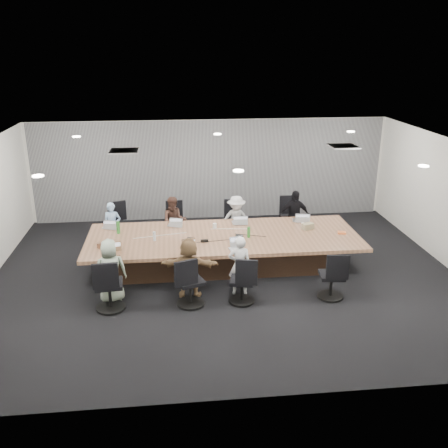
{
  "coord_description": "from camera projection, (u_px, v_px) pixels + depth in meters",
  "views": [
    {
      "loc": [
        -1.1,
        -9.74,
        4.72
      ],
      "look_at": [
        0.0,
        0.4,
        1.05
      ],
      "focal_mm": 40.0,
      "sensor_mm": 36.0,
      "label": 1
    }
  ],
  "objects": [
    {
      "name": "wall_back",
      "position": [
        210.0,
        170.0,
        14.09
      ],
      "size": [
        10.0,
        0.0,
        2.8
      ],
      "primitive_type": "cube",
      "rotation": [
        1.57,
        0.0,
        0.0
      ],
      "color": "silver",
      "rests_on": "ground"
    },
    {
      "name": "mug_brown",
      "position": [
        99.0,
        245.0,
        10.36
      ],
      "size": [
        0.12,
        0.12,
        0.11
      ],
      "primitive_type": "cylinder",
      "rotation": [
        0.0,
        0.0,
        -0.41
      ],
      "color": "brown",
      "rests_on": "conference_table"
    },
    {
      "name": "person_0",
      "position": [
        112.0,
        226.0,
        12.1
      ],
      "size": [
        0.44,
        0.3,
        1.16
      ],
      "primitive_type": "imported",
      "rotation": [
        0.0,
        0.0,
        6.23
      ],
      "color": "#97BCE6",
      "rests_on": "ground"
    },
    {
      "name": "curtain",
      "position": [
        211.0,
        170.0,
        14.02
      ],
      "size": [
        9.8,
        0.04,
        2.8
      ],
      "primitive_type": "cube",
      "color": "gray",
      "rests_on": "ground"
    },
    {
      "name": "cup_white_far",
      "position": [
        215.0,
        226.0,
        11.49
      ],
      "size": [
        0.1,
        0.1,
        0.11
      ],
      "primitive_type": "cylinder",
      "rotation": [
        0.0,
        0.0,
        -0.13
      ],
      "color": "white",
      "rests_on": "conference_table"
    },
    {
      "name": "chair_4",
      "position": [
        109.0,
        288.0,
        9.32
      ],
      "size": [
        0.64,
        0.64,
        0.87
      ],
      "primitive_type": null,
      "rotation": [
        0.0,
        0.0,
        0.09
      ],
      "color": "black",
      "rests_on": "ground"
    },
    {
      "name": "person_1",
      "position": [
        174.0,
        222.0,
        12.23
      ],
      "size": [
        0.63,
        0.5,
        1.26
      ],
      "primitive_type": "imported",
      "rotation": [
        0.0,
        0.0,
        6.31
      ],
      "color": "#492F26",
      "rests_on": "ground"
    },
    {
      "name": "person_5",
      "position": [
        189.0,
        268.0,
        9.74
      ],
      "size": [
        1.19,
        0.53,
        1.24
      ],
      "primitive_type": "imported",
      "rotation": [
        0.0,
        0.0,
        3.0
      ],
      "color": "brown",
      "rests_on": "ground"
    },
    {
      "name": "laptop_6",
      "position": [
        236.0,
        249.0,
        10.31
      ],
      "size": [
        0.32,
        0.24,
        0.02
      ],
      "primitive_type": "cube",
      "rotation": [
        0.0,
        0.0,
        0.18
      ],
      "color": "#B2B2B7",
      "rests_on": "conference_table"
    },
    {
      "name": "chair_7",
      "position": [
        331.0,
        279.0,
        9.76
      ],
      "size": [
        0.6,
        0.6,
        0.8
      ],
      "primitive_type": null,
      "rotation": [
        0.0,
        0.0,
        -0.11
      ],
      "color": "black",
      "rests_on": "ground"
    },
    {
      "name": "snack_packet",
      "position": [
        342.0,
        233.0,
        11.16
      ],
      "size": [
        0.21,
        0.16,
        0.04
      ],
      "primitive_type": "cube",
      "rotation": [
        0.0,
        0.0,
        -0.25
      ],
      "color": "orange",
      "rests_on": "conference_table"
    },
    {
      "name": "cup_white_near",
      "position": [
        303.0,
        225.0,
        11.55
      ],
      "size": [
        0.09,
        0.09,
        0.1
      ],
      "primitive_type": "cylinder",
      "rotation": [
        0.0,
        0.0,
        -0.18
      ],
      "color": "white",
      "rests_on": "conference_table"
    },
    {
      "name": "mic_right",
      "position": [
        239.0,
        236.0,
        10.99
      ],
      "size": [
        0.18,
        0.13,
        0.03
      ],
      "primitive_type": "cube",
      "rotation": [
        0.0,
        0.0,
        -0.15
      ],
      "color": "black",
      "rests_on": "conference_table"
    },
    {
      "name": "laptop_4",
      "position": [
        113.0,
        254.0,
        10.05
      ],
      "size": [
        0.31,
        0.23,
        0.02
      ],
      "primitive_type": "cube",
      "rotation": [
        0.0,
        0.0,
        0.12
      ],
      "color": "#8C6647",
      "rests_on": "conference_table"
    },
    {
      "name": "person_4",
      "position": [
        110.0,
        271.0,
        9.58
      ],
      "size": [
        0.69,
        0.53,
        1.27
      ],
      "primitive_type": "imported",
      "rotation": [
        0.0,
        0.0,
        3.37
      ],
      "color": "#92A48D",
      "rests_on": "ground"
    },
    {
      "name": "chair_5",
      "position": [
        190.0,
        285.0,
        9.48
      ],
      "size": [
        0.72,
        0.72,
        0.84
      ],
      "primitive_type": null,
      "rotation": [
        0.0,
        0.0,
        0.34
      ],
      "color": "black",
      "rests_on": "ground"
    },
    {
      "name": "laptop_5",
      "position": [
        188.0,
        251.0,
        10.21
      ],
      "size": [
        0.32,
        0.25,
        0.02
      ],
      "primitive_type": "cube",
      "rotation": [
        0.0,
        0.0,
        0.18
      ],
      "color": "#8C6647",
      "rests_on": "conference_table"
    },
    {
      "name": "chair_0",
      "position": [
        114.0,
        227.0,
        12.48
      ],
      "size": [
        0.73,
        0.73,
        0.85
      ],
      "primitive_type": null,
      "rotation": [
        0.0,
        0.0,
        3.48
      ],
      "color": "black",
      "rests_on": "ground"
    },
    {
      "name": "mic_left",
      "position": [
        190.0,
        239.0,
        10.83
      ],
      "size": [
        0.16,
        0.13,
        0.03
      ],
      "primitive_type": "cube",
      "rotation": [
        0.0,
        0.0,
        -0.25
      ],
      "color": "black",
      "rests_on": "conference_table"
    },
    {
      "name": "bottle_clear",
      "position": [
        154.0,
        236.0,
        10.73
      ],
      "size": [
        0.06,
        0.06,
        0.2
      ],
      "primitive_type": "cylinder",
      "rotation": [
        0.0,
        0.0,
        0.04
      ],
      "color": "silver",
      "rests_on": "conference_table"
    },
    {
      "name": "laptop_2",
      "position": [
        239.0,
        222.0,
        11.83
      ],
      "size": [
        0.35,
        0.25,
        0.02
      ],
      "primitive_type": "cube",
      "rotation": [
        0.0,
        0.0,
        3.11
      ],
      "color": "#B2B2B7",
      "rests_on": "conference_table"
    },
    {
      "name": "person_3",
      "position": [
        294.0,
        216.0,
        12.52
      ],
      "size": [
        0.79,
        0.34,
        1.33
      ],
      "primitive_type": "imported",
      "rotation": [
        0.0,
        0.0,
        6.26
      ],
      "color": "black",
      "rests_on": "ground"
    },
    {
      "name": "floor",
      "position": [
        226.0,
        276.0,
        10.82
      ],
      "size": [
        10.0,
        8.0,
        0.0
      ],
      "primitive_type": "cube",
      "color": "black",
      "rests_on": "ground"
    },
    {
      "name": "chair_3",
      "position": [
        290.0,
        220.0,
        12.93
      ],
      "size": [
        0.62,
        0.62,
        0.86
      ],
      "primitive_type": null,
      "rotation": [
        0.0,
        0.0,
        3.07
      ],
      "color": "black",
      "rests_on": "ground"
    },
    {
      "name": "laptop_1",
      "position": [
        174.0,
        225.0,
        11.68
      ],
      "size": [
        0.34,
        0.27,
        0.02
      ],
      "primitive_type": "cube",
      "rotation": [
        0.0,
        0.0,
        2.91
      ],
      "color": "#B2B2B7",
      "rests_on": "conference_table"
    },
    {
      "name": "chair_6",
      "position": [
        242.0,
        284.0,
        9.59
      ],
      "size": [
        0.63,
        0.63,
        0.77
      ],
      "primitive_type": null,
      "rotation": [
        0.0,
        0.0,
        -0.23
      ],
      "color": "black",
      "rests_on": "ground"
    },
    {
      "name": "person_6",
      "position": [
        240.0,
        266.0,
        9.84
      ],
      "size": [
        0.49,
        0.36,
        1.24
      ],
      "primitive_type": "imported",
      "rotation": [
        0.0,
        0.0,
        3.0
      ],
      "color": "silver",
      "rests_on": "ground"
    },
    {
      "name": "canvas_bag",
      "position": [
        308.0,
        226.0,
        11.41
      ],
      "size": [
        0.3,
        0.25,
        0.14
      ],
      "primitive_type": "cube",
      "rotation": [
        0.0,
        0.0,
        0.41
      ],
      "color": "#9B8E69",
      "rests_on": "conference_table"
    },
    {
      "name": "bottle_green_left",
      "position": [
        118.0,
        227.0,
        11.13
      ],
      "size": [
        0.08,
        0.08,
        0.28
      ],
      "primitive_type": "cylinder",
      "rotation": [
        0.0,
        0.0,
        0.08
      ],
      "color": "#2C7A2A",
      "rests_on": "conference_table"
    },
    {
      "name": "conference_table",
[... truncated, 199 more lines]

